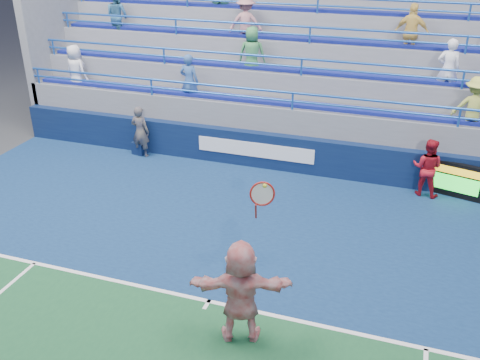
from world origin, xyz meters
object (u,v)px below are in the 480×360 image
(tennis_player, at_px, (241,292))
(ball_girl, at_px, (427,168))
(judge_chair, at_px, (140,147))
(serve_speed_board, at_px, (457,180))
(line_judge, at_px, (140,132))

(tennis_player, distance_m, ball_girl, 7.48)
(judge_chair, relative_size, tennis_player, 0.23)
(serve_speed_board, xyz_separation_m, judge_chair, (-9.52, -0.02, -0.25))
(line_judge, xyz_separation_m, ball_girl, (8.57, 0.06, -0.01))
(tennis_player, bearing_deg, ball_girl, 66.43)
(serve_speed_board, bearing_deg, tennis_player, -118.52)
(serve_speed_board, bearing_deg, line_judge, -178.85)
(judge_chair, height_order, line_judge, line_judge)
(tennis_player, xyz_separation_m, line_judge, (-5.58, 6.80, -0.17))
(line_judge, bearing_deg, ball_girl, -177.39)
(line_judge, height_order, ball_girl, line_judge)
(judge_chair, height_order, ball_girl, ball_girl)
(line_judge, bearing_deg, tennis_player, 131.63)
(tennis_player, height_order, ball_girl, tennis_player)
(tennis_player, bearing_deg, line_judge, 129.41)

